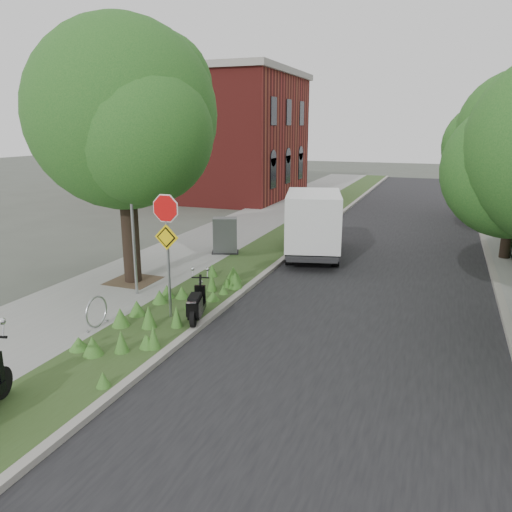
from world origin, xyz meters
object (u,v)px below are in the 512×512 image
Objects in this scene: box_truck at (313,221)px; sign_assembly at (167,231)px; utility_cabinet at (225,236)px; scooter_near at (196,308)px.

sign_assembly is at bearing -102.77° from box_truck.
sign_assembly reaches higher than utility_cabinet.
scooter_near is 1.11× the size of utility_cabinet.
sign_assembly reaches higher than scooter_near.
utility_cabinet is (-3.11, -1.05, -0.61)m from box_truck.
scooter_near is at bearing -97.23° from box_truck.
utility_cabinet is at bearing 102.19° from sign_assembly.
sign_assembly is 2.00m from scooter_near.
scooter_near is 0.30× the size of box_truck.
box_truck is (1.71, 7.53, -0.96)m from sign_assembly.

